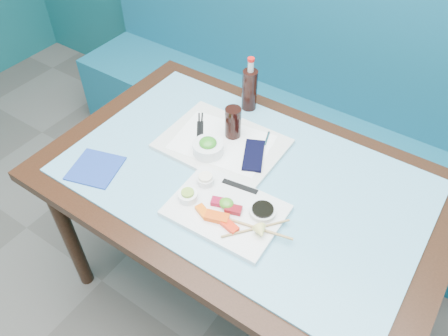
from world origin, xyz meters
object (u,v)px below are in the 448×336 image
Objects in this scene: seaweed_bowl at (208,148)px; blue_napkin at (96,168)px; cola_bottle_body at (250,90)px; booth_bench at (328,131)px; dining_table at (243,193)px; sashimi_plate at (226,211)px; serving_tray at (222,144)px; cola_glass at (233,123)px.

seaweed_bowl is 0.68× the size of blue_napkin.
cola_bottle_body reaches higher than blue_napkin.
dining_table is at bearing -90.00° from booth_bench.
blue_napkin is at bearing -112.10° from booth_bench.
blue_napkin is (-0.49, -0.10, -0.01)m from sashimi_plate.
cola_bottle_body is at bearing 95.70° from seaweed_bowl.
dining_table is at bearing -4.06° from seaweed_bowl.
serving_tray is at bearing 124.37° from sashimi_plate.
seaweed_bowl is 0.33m from cola_bottle_body.
blue_napkin reaches higher than dining_table.
seaweed_bowl is at bearing 135.64° from sashimi_plate.
sashimi_plate is 0.50m from blue_napkin.
sashimi_plate is 0.37m from cola_glass.
cola_glass reaches higher than dining_table.
seaweed_bowl reaches higher than sashimi_plate.
booth_bench is at bearing 69.04° from cola_bottle_body.
cola_bottle_body is at bearing 104.89° from cola_glass.
booth_bench reaches higher than blue_napkin.
blue_napkin is at bearing -149.34° from dining_table.
sashimi_plate is 2.18× the size of blue_napkin.
cola_glass is at bearing 134.45° from dining_table.
seaweed_bowl is (-0.01, -0.07, 0.03)m from serving_tray.
blue_napkin is (-0.45, -1.11, 0.39)m from booth_bench.
booth_bench is 1.08m from sashimi_plate.
dining_table is (0.00, -0.84, 0.29)m from booth_bench.
dining_table is 12.61× the size of seaweed_bowl.
blue_napkin is (-0.30, -0.35, -0.00)m from serving_tray.
sashimi_plate is at bearing -53.98° from serving_tray.
dining_table is 8.14× the size of cola_bottle_body.
serving_tray is 2.68× the size of blue_napkin.
cola_bottle_body is (-0.05, 0.20, 0.01)m from cola_glass.
booth_bench is at bearing 67.90° from blue_napkin.
serving_tray reaches higher than dining_table.
booth_bench is 0.94m from seaweed_bowl.
serving_tray is at bearing 82.41° from seaweed_bowl.
cola_bottle_body is (-0.03, 0.33, 0.05)m from seaweed_bowl.
cola_glass reaches higher than seaweed_bowl.
dining_table is at bearing 101.51° from sashimi_plate.
blue_napkin is at bearing -131.01° from serving_tray.
cola_bottle_body reaches higher than dining_table.
sashimi_plate is (0.04, -0.17, 0.10)m from dining_table.
sashimi_plate is at bearing -65.45° from cola_bottle_body.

